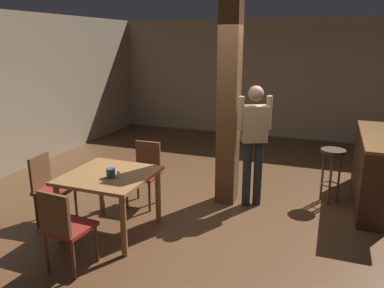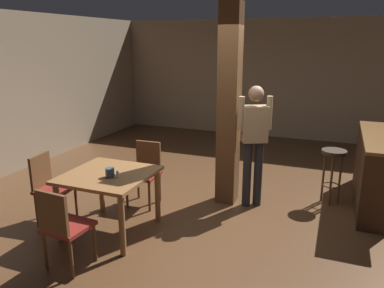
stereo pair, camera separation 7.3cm
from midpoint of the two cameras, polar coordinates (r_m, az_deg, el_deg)
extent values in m
plane|color=#4C301C|center=(5.36, 4.35, -9.95)|extent=(10.80, 10.80, 0.00)
cube|color=gray|center=(9.30, 12.50, 9.61)|extent=(8.00, 0.10, 2.80)
cube|color=brown|center=(5.26, 5.23, 5.59)|extent=(0.28, 0.28, 2.80)
cube|color=brown|center=(4.61, -12.95, -4.68)|extent=(1.00, 1.00, 0.04)
cylinder|color=brown|center=(4.89, -5.63, -7.93)|extent=(0.07, 0.07, 0.72)
cylinder|color=brown|center=(5.31, -14.07, -6.43)|extent=(0.07, 0.07, 0.72)
cylinder|color=brown|center=(4.21, -10.89, -12.21)|extent=(0.07, 0.07, 0.72)
cylinder|color=brown|center=(4.69, -20.07, -9.95)|extent=(0.07, 0.07, 0.72)
cube|color=maroon|center=(5.38, -7.87, -4.76)|extent=(0.44, 0.44, 0.04)
cube|color=brown|center=(5.47, -7.08, -1.89)|extent=(0.38, 0.05, 0.45)
cylinder|color=brown|center=(5.25, -6.89, -7.92)|extent=(0.04, 0.04, 0.43)
cylinder|color=brown|center=(5.40, -10.29, -7.38)|extent=(0.04, 0.04, 0.43)
cylinder|color=brown|center=(5.54, -5.35, -6.57)|extent=(0.04, 0.04, 0.43)
cylinder|color=brown|center=(5.68, -8.61, -6.10)|extent=(0.04, 0.04, 0.43)
cube|color=maroon|center=(5.16, -20.55, -6.57)|extent=(0.46, 0.46, 0.04)
cube|color=brown|center=(5.19, -22.52, -3.97)|extent=(0.07, 0.38, 0.45)
cylinder|color=brown|center=(5.28, -17.66, -8.42)|extent=(0.04, 0.04, 0.43)
cylinder|color=brown|center=(5.02, -19.79, -9.91)|extent=(0.04, 0.04, 0.43)
cylinder|color=brown|center=(5.47, -20.79, -7.88)|extent=(0.04, 0.04, 0.43)
cylinder|color=brown|center=(5.21, -23.01, -9.27)|extent=(0.04, 0.04, 0.43)
cube|color=maroon|center=(4.13, -18.58, -11.98)|extent=(0.45, 0.45, 0.04)
cube|color=brown|center=(3.92, -20.79, -10.11)|extent=(0.38, 0.06, 0.45)
cylinder|color=brown|center=(4.46, -18.45, -13.13)|extent=(0.04, 0.04, 0.43)
cylinder|color=brown|center=(4.25, -14.87, -14.34)|extent=(0.04, 0.04, 0.43)
cylinder|color=brown|center=(4.25, -21.75, -14.98)|extent=(0.04, 0.04, 0.43)
cylinder|color=brown|center=(4.02, -18.14, -16.41)|extent=(0.04, 0.04, 0.43)
cylinder|color=#33475B|center=(4.46, -12.74, -4.32)|extent=(0.10, 0.10, 0.11)
cylinder|color=silver|center=(4.43, -11.61, -4.60)|extent=(0.03, 0.03, 0.08)
cube|color=tan|center=(5.19, 9.12, 3.06)|extent=(0.39, 0.33, 0.50)
sphere|color=#997056|center=(5.11, 9.32, 7.61)|extent=(0.28, 0.28, 0.21)
cylinder|color=#232328|center=(5.41, 9.61, -4.45)|extent=(0.16, 0.16, 0.95)
cylinder|color=#232328|center=(5.37, 7.96, -4.53)|extent=(0.16, 0.16, 0.95)
cylinder|color=tan|center=(5.21, 11.25, 4.70)|extent=(0.11, 0.11, 0.46)
cylinder|color=tan|center=(5.11, 7.08, 4.67)|extent=(0.11, 0.11, 0.46)
cube|color=brown|center=(5.84, 26.72, 1.05)|extent=(0.56, 1.92, 0.04)
cube|color=#382114|center=(5.96, 25.17, -3.65)|extent=(0.36, 1.92, 0.99)
cylinder|color=#2D2319|center=(5.69, 20.39, -1.04)|extent=(0.35, 0.35, 0.05)
torus|color=brown|center=(5.84, 19.92, -5.78)|extent=(0.25, 0.25, 0.02)
cylinder|color=brown|center=(5.92, 20.04, -4.47)|extent=(0.03, 0.03, 0.75)
cylinder|color=brown|center=(5.70, 19.99, -5.20)|extent=(0.03, 0.03, 0.75)
cylinder|color=brown|center=(5.81, 21.13, -4.93)|extent=(0.03, 0.03, 0.75)
cylinder|color=brown|center=(5.81, 18.90, -4.72)|extent=(0.03, 0.03, 0.75)
camera|label=1|loc=(0.04, -90.41, -0.11)|focal=35.00mm
camera|label=2|loc=(0.04, 89.59, 0.11)|focal=35.00mm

